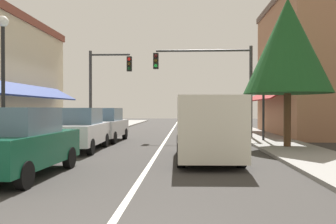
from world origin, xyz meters
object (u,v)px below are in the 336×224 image
object	(u,v)px
parked_car_second_left	(79,129)
street_lamp_left_near	(3,64)
street_lamp_right_mid	(263,87)
parked_car_nearest_left	(20,143)
van_in_lane	(206,126)
traffic_signal_left_corner	(104,80)
traffic_signal_mast_arm	(215,75)
parked_car_third_left	(105,125)
tree_right_near	(288,46)

from	to	relation	value
parked_car_second_left	street_lamp_left_near	distance (m)	4.19
street_lamp_right_mid	parked_car_nearest_left	bearing A→B (deg)	-130.27
van_in_lane	traffic_signal_left_corner	xyz separation A→B (m)	(-5.73, 9.55, 2.34)
traffic_signal_mast_arm	parked_car_third_left	bearing A→B (deg)	-162.97
parked_car_third_left	traffic_signal_mast_arm	distance (m)	6.80
parked_car_second_left	traffic_signal_left_corner	xyz separation A→B (m)	(-0.65, 7.24, 2.61)
traffic_signal_mast_arm	street_lamp_left_near	world-z (taller)	traffic_signal_mast_arm
van_in_lane	street_lamp_left_near	distance (m)	6.99
traffic_signal_mast_arm	street_lamp_right_mid	xyz separation A→B (m)	(2.34, -1.81, -0.81)
parked_car_second_left	traffic_signal_mast_arm	distance (m)	8.90
street_lamp_left_near	tree_right_near	distance (m)	11.18
traffic_signal_left_corner	street_lamp_right_mid	distance (m)	9.57
van_in_lane	street_lamp_right_mid	distance (m)	7.41
tree_right_near	street_lamp_right_mid	bearing A→B (deg)	96.87
parked_car_second_left	parked_car_third_left	xyz separation A→B (m)	(0.10, 4.11, 0.00)
parked_car_third_left	van_in_lane	bearing A→B (deg)	-50.64
van_in_lane	traffic_signal_mast_arm	size ratio (longest dim) A/B	0.93
parked_car_second_left	street_lamp_right_mid	bearing A→B (deg)	24.76
parked_car_nearest_left	street_lamp_right_mid	size ratio (longest dim) A/B	0.99
traffic_signal_left_corner	parked_car_nearest_left	bearing A→B (deg)	-86.36
street_lamp_right_mid	tree_right_near	bearing A→B (deg)	-83.13
street_lamp_right_mid	tree_right_near	distance (m)	3.41
parked_car_second_left	tree_right_near	bearing A→B (deg)	5.72
traffic_signal_left_corner	tree_right_near	distance (m)	11.26
parked_car_second_left	van_in_lane	distance (m)	5.58
traffic_signal_mast_arm	tree_right_near	world-z (taller)	tree_right_near
traffic_signal_left_corner	tree_right_near	size ratio (longest dim) A/B	0.82
street_lamp_left_near	traffic_signal_left_corner	bearing A→B (deg)	85.02
parked_car_nearest_left	van_in_lane	distance (m)	5.91
traffic_signal_mast_arm	street_lamp_left_near	bearing A→B (deg)	-129.97
parked_car_third_left	traffic_signal_left_corner	size ratio (longest dim) A/B	0.78
van_in_lane	parked_car_third_left	bearing A→B (deg)	126.19
parked_car_second_left	traffic_signal_left_corner	distance (m)	7.73
parked_car_nearest_left	tree_right_near	size ratio (longest dim) A/B	0.64
parked_car_nearest_left	van_in_lane	world-z (taller)	van_in_lane
street_lamp_right_mid	parked_car_third_left	bearing A→B (deg)	180.00
parked_car_nearest_left	parked_car_third_left	world-z (taller)	same
parked_car_third_left	traffic_signal_left_corner	distance (m)	4.15
parked_car_second_left	traffic_signal_left_corner	bearing A→B (deg)	93.76
traffic_signal_mast_arm	tree_right_near	size ratio (longest dim) A/B	0.87
street_lamp_left_near	tree_right_near	world-z (taller)	tree_right_near
parked_car_second_left	van_in_lane	world-z (taller)	van_in_lane
traffic_signal_mast_arm	traffic_signal_left_corner	bearing A→B (deg)	168.80
street_lamp_left_near	tree_right_near	size ratio (longest dim) A/B	0.73
parked_car_second_left	street_lamp_right_mid	world-z (taller)	street_lamp_right_mid
parked_car_second_left	tree_right_near	size ratio (longest dim) A/B	0.64
parked_car_second_left	tree_right_near	xyz separation A→B (m)	(8.73, 1.09, 3.54)
van_in_lane	traffic_signal_mast_arm	xyz separation A→B (m)	(0.95, 8.23, 2.53)
traffic_signal_left_corner	tree_right_near	world-z (taller)	tree_right_near
parked_car_second_left	van_in_lane	xyz separation A→B (m)	(5.07, -2.31, 0.27)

